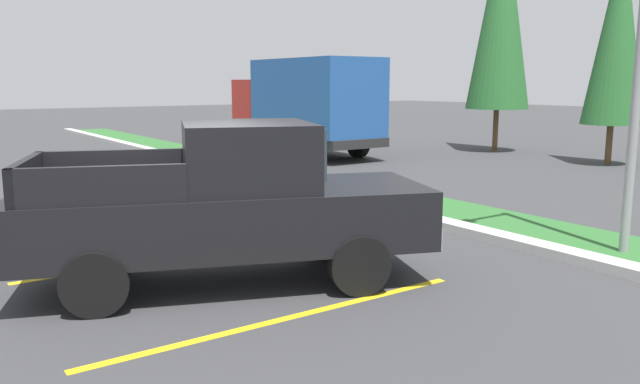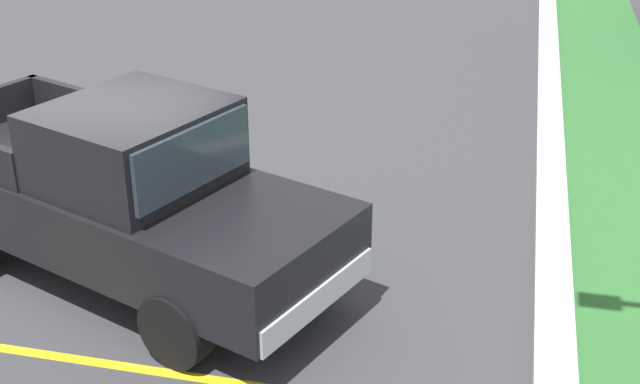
# 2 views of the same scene
# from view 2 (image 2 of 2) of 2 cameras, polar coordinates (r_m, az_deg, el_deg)

# --- Properties ---
(ground_plane) EXTENTS (120.00, 120.00, 0.00)m
(ground_plane) POSITION_cam_2_polar(r_m,az_deg,el_deg) (10.51, -13.18, -3.98)
(ground_plane) COLOR #38383A
(parking_line_near) EXTENTS (0.12, 4.80, 0.01)m
(parking_line_near) POSITION_cam_2_polar(r_m,az_deg,el_deg) (11.25, -9.24, -1.51)
(parking_line_near) COLOR yellow
(parking_line_near) RESTS_ON ground
(parking_line_far) EXTENTS (0.12, 4.80, 0.01)m
(parking_line_far) POSITION_cam_2_polar(r_m,az_deg,el_deg) (8.89, -16.67, -10.39)
(parking_line_far) COLOR yellow
(parking_line_far) RESTS_ON ground
(curb_strip) EXTENTS (56.00, 0.40, 0.15)m
(curb_strip) POSITION_cam_2_polar(r_m,az_deg,el_deg) (9.55, 15.16, -6.94)
(curb_strip) COLOR #B2B2AD
(curb_strip) RESTS_ON ground
(pickup_truck_main) EXTENTS (3.66, 5.55, 2.10)m
(pickup_truck_main) POSITION_cam_2_polar(r_m,az_deg,el_deg) (9.50, -12.87, -0.17)
(pickup_truck_main) COLOR black
(pickup_truck_main) RESTS_ON ground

